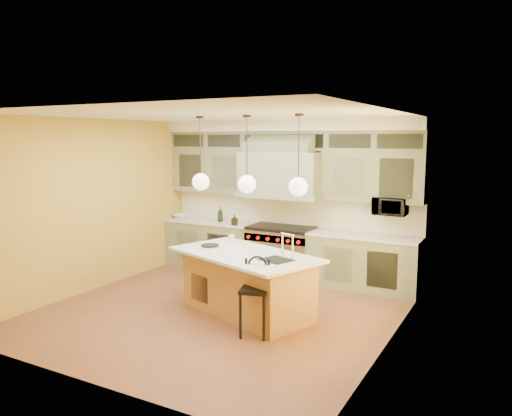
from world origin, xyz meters
The scene contains 18 objects.
floor centered at (0.00, 0.00, 0.00)m, with size 5.00×5.00×0.00m, color brown.
ceiling centered at (0.00, 0.00, 2.90)m, with size 5.00×5.00×0.00m, color white.
wall_back centered at (0.00, 2.50, 1.45)m, with size 5.00×5.00×0.00m, color gold.
wall_front centered at (0.00, -2.50, 1.45)m, with size 5.00×5.00×0.00m, color gold.
wall_left centered at (-2.50, 0.00, 1.45)m, with size 5.00×5.00×0.00m, color gold.
wall_right centered at (2.50, 0.00, 1.45)m, with size 5.00×5.00×0.00m, color gold.
back_cabinetry centered at (0.00, 2.23, 1.43)m, with size 5.00×0.77×2.90m.
range centered at (0.00, 2.14, 0.49)m, with size 1.20×0.74×0.96m.
kitchen_island centered at (0.40, 0.14, 0.47)m, with size 2.47×1.84×1.35m.
counter_stool centered at (0.89, -0.51, 0.59)m, with size 0.45×0.45×1.04m.
microwave centered at (1.95, 2.25, 1.45)m, with size 0.54×0.37×0.30m, color black.
oil_bottle_a centered at (-1.34, 2.15, 1.08)m, with size 0.11×0.11×0.29m, color black.
oil_bottle_b centered at (-0.88, 1.92, 1.04)m, with size 0.09×0.10×0.21m, color black.
fruit_bowl centered at (-2.30, 2.15, 0.98)m, with size 0.32×0.32×0.08m, color white.
cup centered at (-0.23, 0.75, 0.97)m, with size 0.11×0.11×0.10m, color silver.
pendant_left centered at (-0.40, 0.15, 1.95)m, with size 0.26×0.26×1.11m.
pendant_center centered at (0.40, 0.15, 1.95)m, with size 0.26×0.26×1.11m.
pendant_right centered at (1.20, 0.15, 1.95)m, with size 0.26×0.26×1.11m.
Camera 1 is at (3.91, -6.04, 2.58)m, focal length 35.00 mm.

